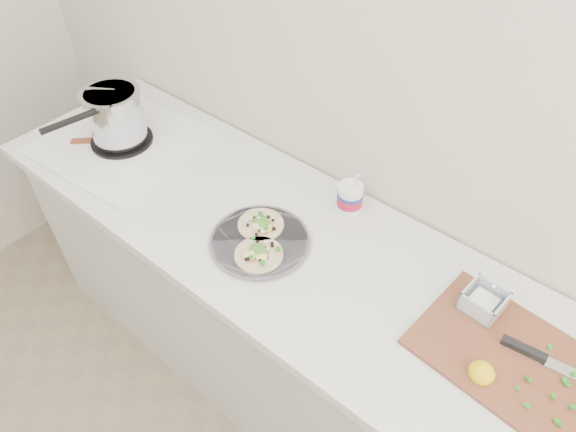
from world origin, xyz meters
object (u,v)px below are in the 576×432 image
Objects in this scene: stove at (118,125)px; cutboard at (511,350)px; tub at (351,195)px; bacon_plate at (91,143)px; taco_plate at (260,239)px.

stove is 1.50m from cutboard.
stove reaches higher than cutboard.
tub is (0.87, 0.25, -0.03)m from stove.
stove is 2.71× the size of bacon_plate.
stove is at bearing -163.75° from tub.
stove is 1.94× the size of taco_plate.
bacon_plate is at bearing -177.90° from taco_plate.
stove is 0.15m from bacon_plate.
stove is at bearing 39.28° from bacon_plate.
stove is at bearing -172.51° from cutboard.
taco_plate is 0.33m from tub.
cutboard reaches higher than bacon_plate.
taco_plate is (0.74, -0.05, -0.07)m from stove.
bacon_plate is at bearing -145.59° from stove.
bacon_plate is (-0.09, -0.08, -0.08)m from stove.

